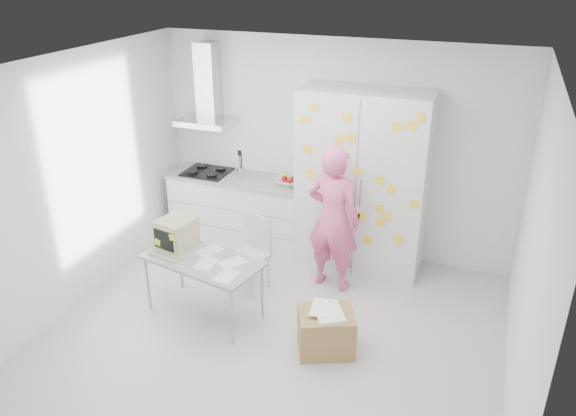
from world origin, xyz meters
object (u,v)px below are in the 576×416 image
(desk, at_px, (185,245))
(chair, at_px, (252,249))
(cardboard_box, at_px, (326,331))
(person, at_px, (333,219))

(desk, xyz_separation_m, chair, (0.50, 0.60, -0.26))
(cardboard_box, bearing_deg, desk, 172.78)
(desk, bearing_deg, person, 47.00)
(desk, distance_m, cardboard_box, 1.74)
(chair, height_order, cardboard_box, chair)
(person, height_order, desk, person)
(desk, xyz_separation_m, cardboard_box, (1.64, -0.21, -0.54))
(person, relative_size, desk, 1.27)
(person, bearing_deg, chair, 31.87)
(chair, xyz_separation_m, cardboard_box, (1.14, -0.81, -0.27))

